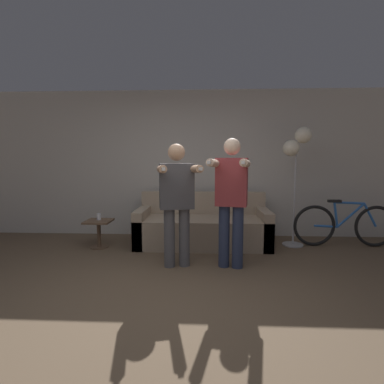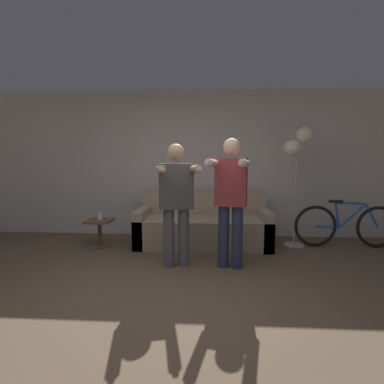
{
  "view_description": "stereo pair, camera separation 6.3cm",
  "coord_description": "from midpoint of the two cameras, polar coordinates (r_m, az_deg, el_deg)",
  "views": [
    {
      "loc": [
        0.46,
        -2.72,
        1.39
      ],
      "look_at": [
        0.25,
        1.54,
        0.92
      ],
      "focal_mm": 28.0,
      "sensor_mm": 36.0,
      "label": 1
    },
    {
      "loc": [
        0.52,
        -2.72,
        1.39
      ],
      "look_at": [
        0.25,
        1.54,
        0.92
      ],
      "focal_mm": 28.0,
      "sensor_mm": 36.0,
      "label": 2
    }
  ],
  "objects": [
    {
      "name": "person_left",
      "position": [
        3.79,
        -3.38,
        -0.92
      ],
      "size": [
        0.59,
        0.75,
        1.58
      ],
      "rotation": [
        0.0,
        0.0,
        0.21
      ],
      "color": "#56565B",
      "rests_on": "ground_plane"
    },
    {
      "name": "couch",
      "position": [
        4.92,
        1.68,
        -6.79
      ],
      "size": [
        2.12,
        0.88,
        0.83
      ],
      "color": "tan",
      "rests_on": "ground_plane"
    },
    {
      "name": "cat",
      "position": [
        5.17,
        -2.54,
        0.96
      ],
      "size": [
        0.41,
        0.13,
        0.18
      ],
      "color": "silver",
      "rests_on": "couch"
    },
    {
      "name": "person_right",
      "position": [
        3.78,
        7.02,
        -0.52
      ],
      "size": [
        0.55,
        0.74,
        1.65
      ],
      "rotation": [
        0.0,
        0.0,
        -0.21
      ],
      "color": "#2D3856",
      "rests_on": "ground_plane"
    },
    {
      "name": "ground_plane",
      "position": [
        3.09,
        -7.12,
        -20.46
      ],
      "size": [
        16.0,
        16.0,
        0.0
      ],
      "primitive_type": "plane",
      "color": "brown"
    },
    {
      "name": "floor_lamp",
      "position": [
        5.0,
        19.0,
        7.53
      ],
      "size": [
        0.44,
        0.33,
        1.89
      ],
      "color": "#B2B2B7",
      "rests_on": "ground_plane"
    },
    {
      "name": "side_table",
      "position": [
        4.96,
        -17.68,
        -6.6
      ],
      "size": [
        0.39,
        0.39,
        0.44
      ],
      "color": "brown",
      "rests_on": "ground_plane"
    },
    {
      "name": "cup",
      "position": [
        4.96,
        -17.67,
        -4.49
      ],
      "size": [
        0.07,
        0.07,
        0.1
      ],
      "color": "silver",
      "rests_on": "side_table"
    },
    {
      "name": "wall_back",
      "position": [
        5.43,
        -2.44,
        5.34
      ],
      "size": [
        10.0,
        0.05,
        2.6
      ],
      "color": "beige",
      "rests_on": "ground_plane"
    },
    {
      "name": "bicycle",
      "position": [
        5.36,
        26.8,
        -5.63
      ],
      "size": [
        1.62,
        0.07,
        0.75
      ],
      "color": "black",
      "rests_on": "ground_plane"
    }
  ]
}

